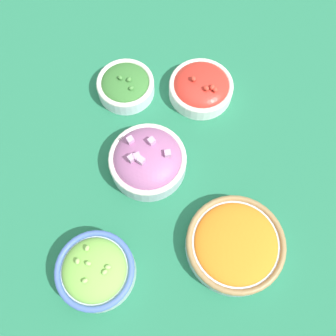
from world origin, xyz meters
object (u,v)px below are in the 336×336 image
bowl_carrots (235,244)px  bowl_lettuce (95,271)px  bowl_broccoli (126,85)px  bowl_cherry_tomatoes (201,87)px  bowl_red_onion (148,160)px

bowl_carrots → bowl_lettuce: size_ratio=1.30×
bowl_carrots → bowl_broccoli: 0.44m
bowl_broccoli → bowl_cherry_tomatoes: bearing=85.2°
bowl_carrots → bowl_cherry_tomatoes: (-0.37, -0.04, 0.00)m
bowl_lettuce → bowl_red_onion: bearing=154.4°
bowl_cherry_tomatoes → bowl_lettuce: (0.41, -0.24, 0.01)m
bowl_carrots → bowl_lettuce: bearing=-82.3°
bowl_lettuce → bowl_broccoli: (-0.42, 0.06, -0.01)m
bowl_red_onion → bowl_carrots: 0.25m
bowl_red_onion → bowl_lettuce: size_ratio=1.10×
bowl_cherry_tomatoes → bowl_lettuce: bearing=-30.3°
bowl_cherry_tomatoes → bowl_broccoli: size_ratio=1.12×
bowl_red_onion → bowl_broccoli: (-0.20, -0.05, -0.01)m
bowl_red_onion → bowl_lettuce: (0.22, -0.11, -0.00)m
bowl_red_onion → bowl_cherry_tomatoes: bowl_red_onion is taller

